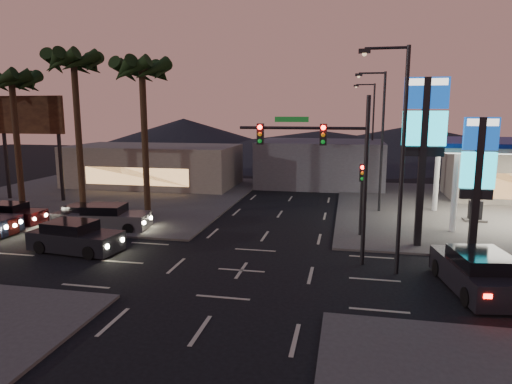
% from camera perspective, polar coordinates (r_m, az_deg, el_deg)
% --- Properties ---
extents(ground, '(140.00, 140.00, 0.00)m').
position_cam_1_polar(ground, '(21.45, -1.84, -9.77)').
color(ground, black).
rests_on(ground, ground).
extents(corner_lot_ne, '(24.00, 24.00, 0.12)m').
position_cam_1_polar(corner_lot_ne, '(38.07, 28.56, -2.12)').
color(corner_lot_ne, '#47443F').
rests_on(corner_lot_ne, ground).
extents(corner_lot_nw, '(24.00, 24.00, 0.12)m').
position_cam_1_polar(corner_lot_nw, '(41.82, -18.35, -0.40)').
color(corner_lot_nw, '#47443F').
rests_on(corner_lot_nw, ground).
extents(pylon_sign_tall, '(2.20, 0.35, 9.00)m').
position_cam_1_polar(pylon_sign_tall, '(25.43, 20.30, 7.45)').
color(pylon_sign_tall, black).
rests_on(pylon_sign_tall, ground).
extents(pylon_sign_short, '(1.60, 0.35, 7.00)m').
position_cam_1_polar(pylon_sign_short, '(25.08, 26.05, 3.04)').
color(pylon_sign_short, black).
rests_on(pylon_sign_short, ground).
extents(traffic_signal_mast, '(6.10, 0.39, 8.00)m').
position_cam_1_polar(traffic_signal_mast, '(21.73, 9.03, 4.53)').
color(traffic_signal_mast, black).
rests_on(traffic_signal_mast, ground).
extents(pedestal_signal, '(0.32, 0.39, 4.30)m').
position_cam_1_polar(pedestal_signal, '(26.98, 13.08, 0.51)').
color(pedestal_signal, black).
rests_on(pedestal_signal, ground).
extents(streetlight_near, '(2.14, 0.25, 10.00)m').
position_cam_1_polar(streetlight_near, '(20.80, 17.36, 5.31)').
color(streetlight_near, black).
rests_on(streetlight_near, ground).
extents(streetlight_mid, '(2.14, 0.25, 10.00)m').
position_cam_1_polar(streetlight_mid, '(33.73, 15.19, 7.05)').
color(streetlight_mid, black).
rests_on(streetlight_mid, ground).
extents(streetlight_far, '(2.14, 0.25, 10.00)m').
position_cam_1_polar(streetlight_far, '(47.70, 14.16, 7.87)').
color(streetlight_far, black).
rests_on(streetlight_far, ground).
extents(palm_a, '(4.41, 4.41, 10.86)m').
position_cam_1_polar(palm_a, '(32.26, -14.04, 13.58)').
color(palm_a, black).
rests_on(palm_a, ground).
extents(palm_b, '(4.41, 4.41, 11.46)m').
position_cam_1_polar(palm_b, '(34.71, -21.77, 13.81)').
color(palm_b, black).
rests_on(palm_b, ground).
extents(palm_c, '(4.41, 4.41, 10.26)m').
position_cam_1_polar(palm_c, '(37.58, -28.19, 11.34)').
color(palm_c, black).
rests_on(palm_c, ground).
extents(billboard, '(6.00, 0.30, 8.50)m').
position_cam_1_polar(billboard, '(41.23, -26.42, 7.70)').
color(billboard, black).
rests_on(billboard, ground).
extents(building_far_west, '(16.00, 8.00, 4.00)m').
position_cam_1_polar(building_far_west, '(45.93, -12.61, 3.21)').
color(building_far_west, '#726B5B').
rests_on(building_far_west, ground).
extents(building_far_mid, '(12.00, 9.00, 4.40)m').
position_cam_1_polar(building_far_mid, '(45.99, 8.09, 3.61)').
color(building_far_mid, '#4C4C51').
rests_on(building_far_mid, ground).
extents(hill_left, '(40.00, 40.00, 6.00)m').
position_cam_1_polar(hill_left, '(85.09, -9.01, 7.04)').
color(hill_left, black).
rests_on(hill_left, ground).
extents(hill_right, '(50.00, 50.00, 5.00)m').
position_cam_1_polar(hill_right, '(80.44, 18.95, 6.10)').
color(hill_right, black).
rests_on(hill_right, ground).
extents(hill_center, '(60.00, 60.00, 4.00)m').
position_cam_1_polar(hill_center, '(79.94, 8.16, 6.16)').
color(hill_center, black).
rests_on(hill_center, ground).
extents(car_lane_a_front, '(5.05, 2.54, 1.59)m').
position_cam_1_polar(car_lane_a_front, '(25.86, -21.69, -5.31)').
color(car_lane_a_front, black).
rests_on(car_lane_a_front, ground).
extents(car_lane_b_front, '(5.02, 2.46, 1.59)m').
position_cam_1_polar(car_lane_b_front, '(29.75, -17.90, -3.14)').
color(car_lane_b_front, '#59595B').
rests_on(car_lane_b_front, ground).
extents(car_lane_b_mid, '(4.43, 1.96, 1.42)m').
position_cam_1_polar(car_lane_b_mid, '(30.88, -20.29, -2.95)').
color(car_lane_b_mid, black).
rests_on(car_lane_b_mid, ground).
extents(car_lane_b_rear, '(4.29, 1.84, 1.39)m').
position_cam_1_polar(car_lane_b_rear, '(33.79, -28.29, -2.48)').
color(car_lane_b_rear, black).
rests_on(car_lane_b_rear, ground).
extents(suv_station, '(2.91, 5.41, 1.72)m').
position_cam_1_polar(suv_station, '(20.89, 25.97, -9.05)').
color(suv_station, black).
rests_on(suv_station, ground).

